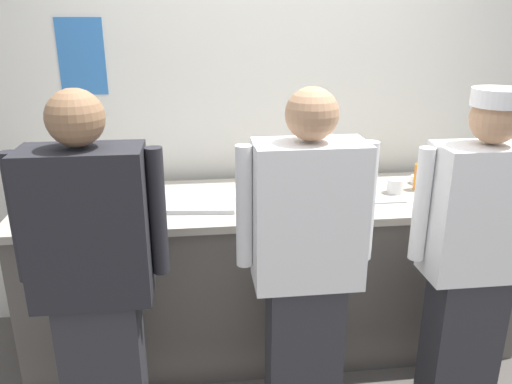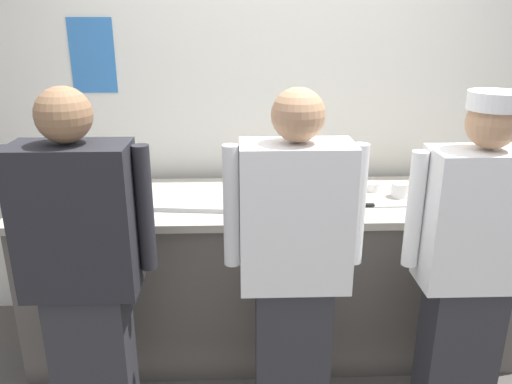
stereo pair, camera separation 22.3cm
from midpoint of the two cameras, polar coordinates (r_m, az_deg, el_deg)
wall_back at (r=3.15m, az=3.69°, el=12.08°), size 4.34×0.11×2.98m
prep_counter at (r=2.98m, az=4.22°, el=-9.12°), size 2.76×0.75×0.93m
chef_near_left at (r=2.21m, az=-16.15°, el=-8.89°), size 0.60×0.24×1.64m
chef_center at (r=2.20m, az=7.23°, el=-8.52°), size 0.60×0.24×1.63m
chef_far_right at (r=2.46m, az=25.49°, el=-7.45°), size 0.59×0.24×1.61m
plate_stack_front at (r=2.80m, az=10.82°, el=-0.49°), size 0.20×0.20×0.05m
plate_stack_rear at (r=3.04m, az=25.25°, el=-0.04°), size 0.25×0.25×0.08m
mixing_bowl_steel at (r=2.80m, az=-16.31°, el=0.05°), size 0.37×0.37×0.14m
sheet_tray at (r=2.75m, az=-4.79°, el=-0.81°), size 0.49×0.40×0.02m
squeeze_bottle_primary at (r=3.02m, az=20.71°, el=1.36°), size 0.06×0.06×0.19m
ramekin_red_sauce at (r=2.69m, az=4.44°, el=-0.95°), size 0.11×0.11×0.05m
ramekin_green_sauce at (r=3.00m, az=15.10°, el=0.61°), size 0.09×0.09×0.05m
ramekin_orange_sauce at (r=3.15m, az=20.73°, el=0.83°), size 0.10×0.10×0.04m
ramekin_yellow_sauce at (r=3.02m, az=8.83°, el=1.07°), size 0.10×0.10×0.04m
deli_cup at (r=2.94m, az=18.01°, el=0.19°), size 0.09×0.09×0.08m
chefs_knife at (r=2.77m, az=15.93°, el=-1.52°), size 0.27×0.03×0.02m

